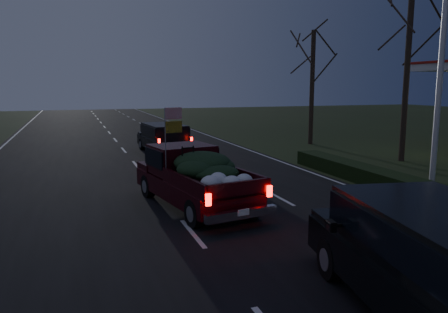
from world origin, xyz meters
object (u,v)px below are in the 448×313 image
object	(u,v)px
rear_suv	(443,256)
light_pole	(444,32)
pickup_truck	(194,174)
lead_suv	(164,135)

from	to	relation	value
rear_suv	light_pole	bearing A→B (deg)	56.23
pickup_truck	lead_suv	bearing A→B (deg)	73.46
pickup_truck	rear_suv	xyz separation A→B (m)	(1.72, -7.78, 0.12)
light_pole	lead_suv	world-z (taller)	light_pole
light_pole	lead_suv	bearing A→B (deg)	123.72
light_pole	lead_suv	size ratio (longest dim) A/B	1.97
pickup_truck	rear_suv	bearing A→B (deg)	-87.40
lead_suv	pickup_truck	bearing A→B (deg)	-101.21
pickup_truck	rear_suv	distance (m)	7.97
lead_suv	rear_suv	distance (m)	18.60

